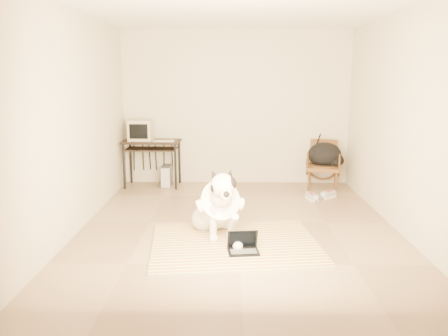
{
  "coord_description": "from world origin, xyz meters",
  "views": [
    {
      "loc": [
        -0.11,
        -5.52,
        1.9
      ],
      "look_at": [
        -0.18,
        -0.38,
        0.82
      ],
      "focal_mm": 35.0,
      "sensor_mm": 36.0,
      "label": 1
    }
  ],
  "objects_px": {
    "crt_monitor": "(141,130)",
    "pc_tower": "(167,176)",
    "computer_desk": "(152,147)",
    "laptop": "(243,246)",
    "rattan_chair": "(323,164)",
    "backpack": "(326,156)",
    "dog": "(218,207)"
  },
  "relations": [
    {
      "from": "pc_tower",
      "to": "backpack",
      "type": "height_order",
      "value": "backpack"
    },
    {
      "from": "dog",
      "to": "computer_desk",
      "type": "relative_size",
      "value": 1.2
    },
    {
      "from": "computer_desk",
      "to": "laptop",
      "type": "bearing_deg",
      "value": -63.13
    },
    {
      "from": "crt_monitor",
      "to": "laptop",
      "type": "bearing_deg",
      "value": -60.74
    },
    {
      "from": "laptop",
      "to": "pc_tower",
      "type": "xyz_separation_m",
      "value": [
        -1.26,
        3.0,
        0.1
      ]
    },
    {
      "from": "dog",
      "to": "laptop",
      "type": "relative_size",
      "value": 3.34
    },
    {
      "from": "pc_tower",
      "to": "rattan_chair",
      "type": "bearing_deg",
      "value": -1.81
    },
    {
      "from": "rattan_chair",
      "to": "pc_tower",
      "type": "bearing_deg",
      "value": 178.19
    },
    {
      "from": "pc_tower",
      "to": "rattan_chair",
      "type": "height_order",
      "value": "rattan_chair"
    },
    {
      "from": "laptop",
      "to": "computer_desk",
      "type": "xyz_separation_m",
      "value": [
        -1.5,
        2.97,
        0.62
      ]
    },
    {
      "from": "laptop",
      "to": "crt_monitor",
      "type": "distance_m",
      "value": 3.57
    },
    {
      "from": "crt_monitor",
      "to": "pc_tower",
      "type": "xyz_separation_m",
      "value": [
        0.43,
        -0.01,
        -0.81
      ]
    },
    {
      "from": "dog",
      "to": "computer_desk",
      "type": "distance_m",
      "value": 2.72
    },
    {
      "from": "computer_desk",
      "to": "crt_monitor",
      "type": "relative_size",
      "value": 2.42
    },
    {
      "from": "rattan_chair",
      "to": "backpack",
      "type": "bearing_deg",
      "value": -40.83
    },
    {
      "from": "computer_desk",
      "to": "rattan_chair",
      "type": "bearing_deg",
      "value": -1.09
    },
    {
      "from": "laptop",
      "to": "backpack",
      "type": "height_order",
      "value": "backpack"
    },
    {
      "from": "pc_tower",
      "to": "backpack",
      "type": "relative_size",
      "value": 0.63
    },
    {
      "from": "laptop",
      "to": "pc_tower",
      "type": "relative_size",
      "value": 0.93
    },
    {
      "from": "laptop",
      "to": "backpack",
      "type": "distance_m",
      "value": 3.28
    },
    {
      "from": "crt_monitor",
      "to": "backpack",
      "type": "relative_size",
      "value": 0.67
    },
    {
      "from": "computer_desk",
      "to": "pc_tower",
      "type": "relative_size",
      "value": 2.57
    },
    {
      "from": "laptop",
      "to": "rattan_chair",
      "type": "height_order",
      "value": "rattan_chair"
    },
    {
      "from": "laptop",
      "to": "pc_tower",
      "type": "bearing_deg",
      "value": 112.76
    },
    {
      "from": "dog",
      "to": "computer_desk",
      "type": "xyz_separation_m",
      "value": [
        -1.22,
        2.41,
        0.33
      ]
    },
    {
      "from": "laptop",
      "to": "pc_tower",
      "type": "distance_m",
      "value": 3.25
    },
    {
      "from": "computer_desk",
      "to": "backpack",
      "type": "xyz_separation_m",
      "value": [
        3.0,
        -0.09,
        -0.13
      ]
    },
    {
      "from": "computer_desk",
      "to": "crt_monitor",
      "type": "bearing_deg",
      "value": 167.5
    },
    {
      "from": "dog",
      "to": "laptop",
      "type": "xyz_separation_m",
      "value": [
        0.29,
        -0.55,
        -0.28
      ]
    },
    {
      "from": "crt_monitor",
      "to": "rattan_chair",
      "type": "distance_m",
      "value": 3.2
    },
    {
      "from": "backpack",
      "to": "rattan_chair",
      "type": "bearing_deg",
      "value": 139.17
    },
    {
      "from": "computer_desk",
      "to": "backpack",
      "type": "bearing_deg",
      "value": -1.69
    }
  ]
}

